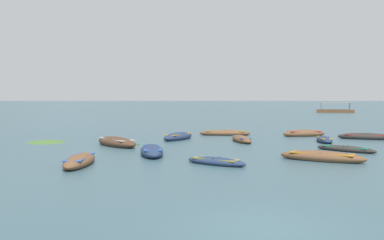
{
  "coord_description": "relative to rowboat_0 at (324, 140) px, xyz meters",
  "views": [
    {
      "loc": [
        -2.56,
        -9.28,
        3.01
      ],
      "look_at": [
        2.05,
        40.85,
        0.5
      ],
      "focal_mm": 38.26,
      "sensor_mm": 36.0,
      "label": 1
    }
  ],
  "objects": [
    {
      "name": "ground_plane",
      "position": [
        -9.43,
        1481.42,
        -0.17
      ],
      "size": [
        6000.0,
        6000.0,
        0.0
      ],
      "primitive_type": "plane",
      "color": "#385660"
    },
    {
      "name": "mountain_1",
      "position": [
        -522.55,
        2534.61,
        201.07
      ],
      "size": [
        1128.31,
        1128.31,
        402.47
      ],
      "primitive_type": "cone",
      "color": "slate",
      "rests_on": "ground"
    },
    {
      "name": "mountain_2",
      "position": [
        667.85,
        2493.18,
        139.85
      ],
      "size": [
        1037.9,
        1037.9,
        280.03
      ],
      "primitive_type": "cone",
      "color": "slate",
      "rests_on": "ground"
    },
    {
      "name": "rowboat_0",
      "position": [
        0.0,
        0.0,
        0.0
      ],
      "size": [
        1.63,
        3.14,
        0.53
      ],
      "color": "navy",
      "rests_on": "ground"
    },
    {
      "name": "rowboat_1",
      "position": [
        -12.15,
        -5.52,
        0.04
      ],
      "size": [
        1.47,
        4.18,
        0.66
      ],
      "color": "navy",
      "rests_on": "ground"
    },
    {
      "name": "rowboat_2",
      "position": [
        -6.05,
        6.24,
        0.02
      ],
      "size": [
        4.48,
        1.88,
        0.58
      ],
      "color": "brown",
      "rests_on": "ground"
    },
    {
      "name": "rowboat_3",
      "position": [
        -9.14,
        -9.19,
        -0.03
      ],
      "size": [
        2.97,
        2.7,
        0.42
      ],
      "color": "navy",
      "rests_on": "ground"
    },
    {
      "name": "rowboat_4",
      "position": [
        4.06,
        1.81,
        0.02
      ],
      "size": [
        4.18,
        2.81,
        0.59
      ],
      "color": "#2D2826",
      "rests_on": "ground"
    },
    {
      "name": "rowboat_5",
      "position": [
        -10.21,
        2.88,
        0.04
      ],
      "size": [
        3.06,
        3.83,
        0.68
      ],
      "color": "navy",
      "rests_on": "ground"
    },
    {
      "name": "rowboat_6",
      "position": [
        -0.87,
        -5.05,
        -0.04
      ],
      "size": [
        2.94,
        3.36,
        0.41
      ],
      "color": "#2D2826",
      "rests_on": "ground"
    },
    {
      "name": "rowboat_7",
      "position": [
        0.29,
        4.73,
        0.04
      ],
      "size": [
        3.85,
        1.61,
        0.68
      ],
      "color": "brown",
      "rests_on": "ground"
    },
    {
      "name": "rowboat_8",
      "position": [
        -3.77,
        -8.51,
        0.02
      ],
      "size": [
        4.08,
        3.3,
        0.61
      ],
      "color": "brown",
      "rests_on": "ground"
    },
    {
      "name": "rowboat_9",
      "position": [
        -15.44,
        -8.73,
        0.02
      ],
      "size": [
        1.4,
        3.99,
        0.61
      ],
      "color": "brown",
      "rests_on": "ground"
    },
    {
      "name": "rowboat_11",
      "position": [
        -5.8,
        0.78,
        0.01
      ],
      "size": [
        1.22,
        3.69,
        0.57
      ],
      "color": "brown",
      "rests_on": "ground"
    },
    {
      "name": "rowboat_12",
      "position": [
        -14.47,
        -1.0,
        0.06
      ],
      "size": [
        3.55,
        4.43,
        0.75
      ],
      "color": "#4C3323",
      "rests_on": "ground"
    },
    {
      "name": "ferry_1",
      "position": [
        29.71,
        63.3,
        0.28
      ],
      "size": [
        8.87,
        6.28,
        2.54
      ],
      "color": "brown",
      "rests_on": "ground"
    },
    {
      "name": "weed_patch_1",
      "position": [
        -19.62,
        1.73,
        -0.17
      ],
      "size": [
        3.27,
        3.69,
        0.14
      ],
      "primitive_type": "ellipsoid",
      "rotation": [
        0.0,
        0.0,
        1.83
      ],
      "color": "#477033",
      "rests_on": "ground"
    },
    {
      "name": "weed_patch_3",
      "position": [
        -13.67,
        -0.51,
        -0.17
      ],
      "size": [
        2.07,
        2.1,
        0.14
      ],
      "primitive_type": "ellipsoid",
      "rotation": [
        0.0,
        0.0,
        2.27
      ],
      "color": "#2D5628",
      "rests_on": "ground"
    }
  ]
}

